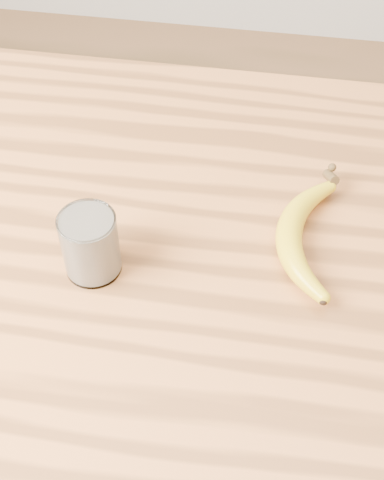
# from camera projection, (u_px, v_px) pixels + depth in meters

# --- Properties ---
(table) EXTENTS (1.20, 0.80, 0.90)m
(table) POSITION_uv_depth(u_px,v_px,m) (302.00, 306.00, 1.01)
(table) COLOR #B66A32
(table) RESTS_ON ground
(smoothie_glass) EXTENTS (0.07, 0.07, 0.09)m
(smoothie_glass) POSITION_uv_depth(u_px,v_px,m) (90.00, 244.00, 0.86)
(smoothie_glass) COLOR white
(smoothie_glass) RESTS_ON table
(banana) EXTENTS (0.11, 0.30, 0.04)m
(banana) POSITION_uv_depth(u_px,v_px,m) (288.00, 233.00, 0.91)
(banana) COLOR gold
(banana) RESTS_ON table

